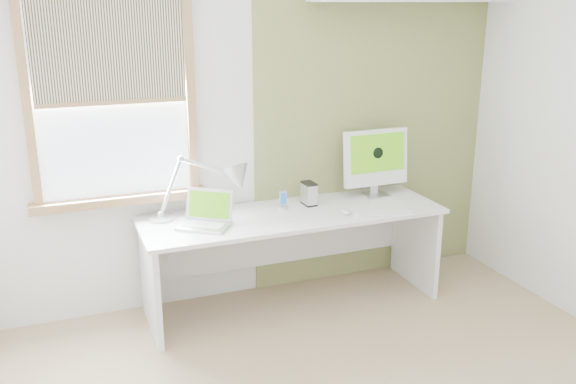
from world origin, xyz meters
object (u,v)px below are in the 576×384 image
desk_lamp (224,183)px  imac (376,159)px  laptop (206,217)px  external_drive (309,194)px  desk (290,235)px

desk_lamp → imac: 1.24m
laptop → imac: bearing=7.8°
laptop → external_drive: size_ratio=2.47×
desk → imac: imac is taller
desk → laptop: (-0.65, -0.08, 0.25)m
desk_lamp → laptop: 0.29m
desk → imac: size_ratio=4.11×
external_drive → imac: size_ratio=0.32×
desk_lamp → external_drive: desk_lamp is taller
laptop → imac: 1.44m
laptop → imac: (1.40, 0.19, 0.24)m
desk → laptop: bearing=-172.6°
desk_lamp → laptop: bearing=-137.8°
desk_lamp → external_drive: bearing=0.3°
external_drive → imac: imac is taller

